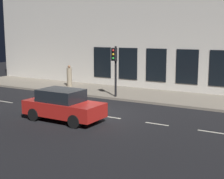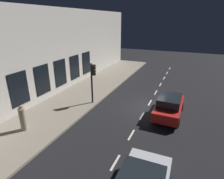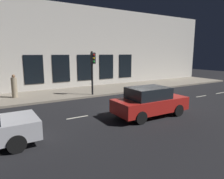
{
  "view_description": "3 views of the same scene",
  "coord_description": "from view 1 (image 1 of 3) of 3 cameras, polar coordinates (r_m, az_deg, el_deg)",
  "views": [
    {
      "loc": [
        -14.4,
        -9.42,
        4.34
      ],
      "look_at": [
        0.88,
        -0.57,
        1.31
      ],
      "focal_mm": 52.62,
      "sensor_mm": 36.0,
      "label": 1
    },
    {
      "loc": [
        -2.81,
        13.68,
        6.75
      ],
      "look_at": [
        2.78,
        0.83,
        1.44
      ],
      "focal_mm": 29.8,
      "sensor_mm": 36.0,
      "label": 2
    },
    {
      "loc": [
        -9.77,
        7.94,
        3.35
      ],
      "look_at": [
        1.6,
        1.09,
        0.97
      ],
      "focal_mm": 32.45,
      "sensor_mm": 36.0,
      "label": 3
    }
  ],
  "objects": [
    {
      "name": "building_facade",
      "position": [
        25.05,
        8.06,
        8.57
      ],
      "size": [
        0.65,
        32.0,
        7.76
      ],
      "color": "beige",
      "rests_on": "ground"
    },
    {
      "name": "pedestrian_0",
      "position": [
        26.43,
        -7.42,
        2.24
      ],
      "size": [
        0.56,
        0.56,
        1.7
      ],
      "rotation": [
        0.0,
        0.0,
        2.5
      ],
      "color": "gray",
      "rests_on": "sidewalk"
    },
    {
      "name": "traffic_light",
      "position": [
        21.59,
        0.49,
        4.73
      ],
      "size": [
        0.49,
        0.32,
        3.36
      ],
      "color": "black",
      "rests_on": "sidewalk"
    },
    {
      "name": "lane_centre_line",
      "position": [
        17.24,
        -0.24,
        -4.82
      ],
      "size": [
        0.12,
        27.2,
        0.01
      ],
      "color": "beige",
      "rests_on": "ground"
    },
    {
      "name": "parked_car_0",
      "position": [
        16.62,
        -8.49,
        -2.7
      ],
      "size": [
        1.89,
        4.11,
        1.58
      ],
      "rotation": [
        0.0,
        0.0,
        3.13
      ],
      "color": "red",
      "rests_on": "ground"
    },
    {
      "name": "ground_plane",
      "position": [
        17.75,
        -3.03,
        -4.42
      ],
      "size": [
        60.0,
        60.0,
        0.0
      ],
      "primitive_type": "plane",
      "color": "black"
    },
    {
      "name": "sidewalk",
      "position": [
        23.1,
        5.46,
        -0.94
      ],
      "size": [
        4.5,
        32.0,
        0.15
      ],
      "color": "gray",
      "rests_on": "ground"
    }
  ]
}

